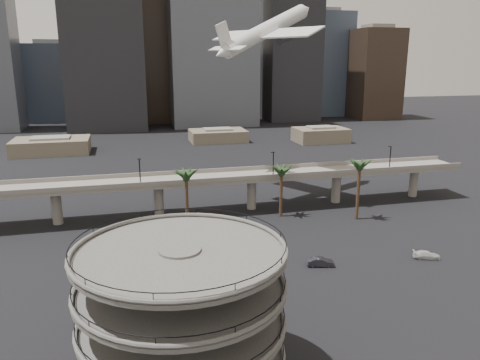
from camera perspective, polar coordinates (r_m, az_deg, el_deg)
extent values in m
plane|color=black|center=(62.52, 5.33, -19.62)|extent=(700.00, 700.00, 0.00)
cylinder|color=#4E4B49|center=(52.39, -7.06, -16.66)|extent=(4.40, 4.40, 16.50)
cylinder|color=#4E4B49|center=(54.70, -6.91, -20.45)|extent=(22.00, 22.00, 0.45)
torus|color=#4E4B49|center=(54.43, -6.93, -20.04)|extent=(22.20, 22.20, 0.50)
torus|color=black|center=(53.98, -6.95, -19.34)|extent=(21.80, 21.80, 0.10)
cylinder|color=#4E4B49|center=(52.51, -7.05, -16.87)|extent=(22.00, 22.00, 0.45)
torus|color=#4E4B49|center=(52.27, -7.06, -16.43)|extent=(22.20, 22.20, 0.50)
torus|color=black|center=(51.86, -7.09, -15.67)|extent=(21.80, 21.80, 0.10)
cylinder|color=#4E4B49|center=(50.55, -7.19, -13.00)|extent=(22.00, 22.00, 0.45)
torus|color=#4E4B49|center=(50.33, -7.21, -12.52)|extent=(22.20, 22.20, 0.50)
torus|color=black|center=(49.97, -7.24, -11.70)|extent=(21.80, 21.80, 0.10)
cylinder|color=#4E4B49|center=(48.83, -7.34, -8.83)|extent=(22.00, 22.00, 0.45)
torus|color=#4E4B49|center=(48.65, -7.36, -8.32)|extent=(22.20, 22.20, 0.50)
torus|color=black|center=(48.34, -7.39, -7.44)|extent=(21.80, 21.80, 0.10)
cube|color=gray|center=(108.55, -4.17, 0.09)|extent=(130.00, 9.00, 0.90)
cube|color=gray|center=(104.04, -3.75, -0.03)|extent=(130.00, 0.30, 1.00)
cube|color=gray|center=(112.64, -4.58, 1.09)|extent=(130.00, 0.30, 1.00)
cylinder|color=gray|center=(109.28, -21.45, -3.10)|extent=(2.20, 2.20, 8.00)
cylinder|color=gray|center=(108.43, -9.87, -2.42)|extent=(2.20, 2.20, 8.00)
cylinder|color=gray|center=(111.99, 1.42, -1.65)|extent=(2.20, 2.20, 8.00)
cylinder|color=gray|center=(119.56, 11.64, -0.90)|extent=(2.20, 2.20, 8.00)
cylinder|color=gray|center=(130.44, 20.40, -0.24)|extent=(2.20, 2.20, 8.00)
cylinder|color=black|center=(102.39, -12.11, 0.93)|extent=(0.24, 0.24, 6.00)
cylinder|color=black|center=(107.49, 4.07, 1.86)|extent=(0.24, 0.24, 6.00)
cylinder|color=black|center=(120.09, 17.83, 2.54)|extent=(0.24, 0.24, 6.00)
cylinder|color=#46301E|center=(97.75, -6.49, -2.78)|extent=(0.70, 0.70, 12.15)
ellipsoid|color=#1D3819|center=(96.03, -6.60, 0.91)|extent=(4.40, 4.40, 2.00)
cylinder|color=#46301E|center=(106.56, 5.02, -1.66)|extent=(0.70, 0.70, 10.80)
ellipsoid|color=#1D3819|center=(105.10, 5.09, 1.38)|extent=(4.40, 4.40, 2.00)
cylinder|color=#46301E|center=(107.32, 14.19, -1.44)|extent=(0.70, 0.70, 12.60)
ellipsoid|color=#1D3819|center=(105.72, 14.42, 2.05)|extent=(4.40, 4.40, 2.00)
cube|color=#675D4C|center=(193.27, -21.99, 3.88)|extent=(28.00, 18.00, 5.50)
cube|color=gray|center=(192.77, -22.08, 4.80)|extent=(14.00, 9.00, 0.80)
cube|color=#675D4C|center=(205.16, -2.71, 5.42)|extent=(24.00, 16.00, 5.00)
cube|color=gray|center=(204.72, -2.72, 6.22)|extent=(12.00, 8.00, 0.80)
cube|color=#675D4C|center=(206.66, 9.79, 5.43)|extent=(22.00, 15.00, 6.00)
cube|color=gray|center=(206.16, 9.83, 6.36)|extent=(11.00, 7.50, 0.80)
cube|color=#3A465A|center=(296.26, -21.67, 10.95)|extent=(30.00, 30.00, 43.10)
cube|color=gray|center=(296.09, -22.10, 15.33)|extent=(16.50, 16.50, 2.40)
cube|color=black|center=(249.12, -16.46, 17.30)|extent=(38.00, 30.00, 98.78)
cube|color=#2D2119|center=(274.60, -9.65, 15.48)|extent=(28.00, 26.00, 80.82)
cube|color=#4C505A|center=(258.76, -3.57, 18.71)|extent=(45.00, 32.00, 107.75)
cube|color=gray|center=(298.09, 0.10, 11.45)|extent=(24.00, 24.00, 37.71)
cube|color=gray|center=(297.67, 0.10, 15.31)|extent=(13.20, 13.20, 2.40)
cube|color=black|center=(280.58, 6.15, 16.03)|extent=(30.00, 28.00, 85.31)
cube|color=#3A465A|center=(309.08, 9.63, 13.69)|extent=(34.00, 30.00, 62.86)
cube|color=gray|center=(310.41, 9.89, 19.72)|extent=(18.70, 16.50, 2.40)
cube|color=#2D2119|center=(298.00, 16.06, 12.28)|extent=(26.00, 26.00, 52.08)
cube|color=gray|center=(298.42, 16.44, 17.50)|extent=(14.30, 14.30, 2.40)
cube|color=gray|center=(311.20, -7.58, 11.12)|extent=(22.00, 22.00, 34.12)
cube|color=gray|center=(310.67, -7.69, 14.49)|extent=(12.10, 12.10, 2.40)
cylinder|color=silver|center=(120.69, 3.26, 17.80)|extent=(26.58, 17.91, 13.79)
cone|color=silver|center=(132.73, 7.96, 19.86)|extent=(6.00, 5.66, 4.80)
cone|color=silver|center=(109.71, -2.28, 15.17)|extent=(5.66, 5.22, 4.41)
cube|color=silver|center=(120.07, 3.00, 17.37)|extent=(21.60, 30.23, 2.73)
cube|color=silver|center=(110.96, -1.57, 15.75)|extent=(7.44, 10.22, 1.13)
cube|color=silver|center=(110.35, -1.98, 17.17)|extent=(4.61, 2.95, 6.55)
cylinder|color=#2A2A2F|center=(124.68, 1.28, 16.73)|extent=(5.23, 4.27, 3.50)
cylinder|color=#2A2A2F|center=(117.01, 5.51, 16.82)|extent=(5.23, 4.27, 3.50)
imported|color=red|center=(71.40, 1.43, -14.23)|extent=(4.15, 2.16, 1.35)
imported|color=#222328|center=(83.78, 9.78, -9.82)|extent=(5.01, 2.77, 1.56)
imported|color=beige|center=(92.01, 21.79, -8.48)|extent=(5.12, 3.57, 1.38)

